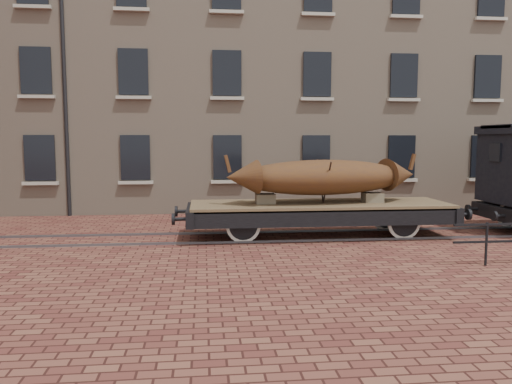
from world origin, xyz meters
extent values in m
plane|color=#51251F|center=(0.00, 0.00, 0.00)|extent=(90.00, 90.00, 0.00)
cube|color=tan|center=(3.00, 10.00, 7.00)|extent=(40.00, 10.00, 14.00)
cube|color=black|center=(-9.50, 4.96, 2.20)|extent=(1.10, 0.12, 1.70)
cube|color=#AFAA97|center=(-9.50, 4.90, 1.25)|extent=(1.30, 0.18, 0.12)
cube|color=black|center=(-6.00, 4.96, 2.20)|extent=(1.10, 0.12, 1.70)
cube|color=#AFAA97|center=(-6.00, 4.90, 1.25)|extent=(1.30, 0.18, 0.12)
cube|color=black|center=(-2.50, 4.96, 2.20)|extent=(1.10, 0.12, 1.70)
cube|color=#AFAA97|center=(-2.50, 4.90, 1.25)|extent=(1.30, 0.18, 0.12)
cube|color=black|center=(1.00, 4.96, 2.20)|extent=(1.10, 0.12, 1.70)
cube|color=#AFAA97|center=(1.00, 4.90, 1.25)|extent=(1.30, 0.18, 0.12)
cube|color=black|center=(4.50, 4.96, 2.20)|extent=(1.10, 0.12, 1.70)
cube|color=#AFAA97|center=(4.50, 4.90, 1.25)|extent=(1.30, 0.18, 0.12)
cube|color=black|center=(8.00, 4.96, 2.20)|extent=(1.10, 0.12, 1.70)
cube|color=#AFAA97|center=(8.00, 4.90, 1.25)|extent=(1.30, 0.18, 0.12)
cube|color=black|center=(-9.50, 4.96, 5.40)|extent=(1.10, 0.12, 1.70)
cube|color=#AFAA97|center=(-9.50, 4.90, 4.45)|extent=(1.30, 0.18, 0.12)
cube|color=black|center=(-6.00, 4.96, 5.40)|extent=(1.10, 0.12, 1.70)
cube|color=#AFAA97|center=(-6.00, 4.90, 4.45)|extent=(1.30, 0.18, 0.12)
cube|color=black|center=(-2.50, 4.96, 5.40)|extent=(1.10, 0.12, 1.70)
cube|color=#AFAA97|center=(-2.50, 4.90, 4.45)|extent=(1.30, 0.18, 0.12)
cube|color=black|center=(1.00, 4.96, 5.40)|extent=(1.10, 0.12, 1.70)
cube|color=#AFAA97|center=(1.00, 4.90, 4.45)|extent=(1.30, 0.18, 0.12)
cube|color=black|center=(4.50, 4.96, 5.40)|extent=(1.10, 0.12, 1.70)
cube|color=#AFAA97|center=(4.50, 4.90, 4.45)|extent=(1.30, 0.18, 0.12)
cube|color=black|center=(8.00, 4.96, 5.40)|extent=(1.10, 0.12, 1.70)
cube|color=#AFAA97|center=(8.00, 4.90, 4.45)|extent=(1.30, 0.18, 0.12)
cube|color=#AFAA97|center=(-9.50, 4.90, 7.65)|extent=(1.30, 0.18, 0.12)
cube|color=#AFAA97|center=(-6.00, 4.90, 7.65)|extent=(1.30, 0.18, 0.12)
cube|color=#AFAA97|center=(-2.50, 4.90, 7.65)|extent=(1.30, 0.18, 0.12)
cube|color=#AFAA97|center=(1.00, 4.90, 7.65)|extent=(1.30, 0.18, 0.12)
cube|color=#AFAA97|center=(4.50, 4.90, 7.65)|extent=(1.30, 0.18, 0.12)
cube|color=#AFAA97|center=(8.00, 4.90, 7.65)|extent=(1.30, 0.18, 0.12)
cylinder|color=black|center=(-8.50, 4.95, 7.00)|extent=(0.14, 0.14, 14.00)
cube|color=#59595E|center=(0.00, -0.72, 0.03)|extent=(30.00, 0.08, 0.06)
cube|color=#59595E|center=(0.00, 0.72, 0.03)|extent=(30.00, 0.08, 0.06)
cylinder|color=black|center=(3.00, -3.80, 0.50)|extent=(0.06, 0.06, 1.00)
cube|color=brown|center=(-0.01, 0.00, 0.95)|extent=(7.59, 2.23, 0.12)
cube|color=black|center=(-0.01, -1.03, 0.71)|extent=(7.59, 0.16, 0.46)
cube|color=black|center=(-0.01, 1.03, 0.71)|extent=(7.59, 0.16, 0.46)
cube|color=black|center=(-3.81, 0.00, 0.71)|extent=(0.22, 2.33, 0.46)
cylinder|color=black|center=(-4.09, -0.76, 0.71)|extent=(0.35, 0.10, 0.10)
cylinder|color=black|center=(-4.26, -0.76, 0.71)|extent=(0.08, 0.32, 0.32)
cylinder|color=black|center=(-4.09, 0.76, 0.71)|extent=(0.35, 0.10, 0.10)
cylinder|color=black|center=(-4.26, 0.76, 0.71)|extent=(0.08, 0.32, 0.32)
cube|color=black|center=(3.79, 0.00, 0.71)|extent=(0.22, 2.33, 0.46)
cylinder|color=black|center=(4.07, -0.76, 0.71)|extent=(0.35, 0.10, 0.10)
cylinder|color=black|center=(4.24, -0.76, 0.71)|extent=(0.08, 0.32, 0.32)
cylinder|color=black|center=(4.07, 0.76, 0.71)|extent=(0.35, 0.10, 0.10)
cylinder|color=black|center=(4.24, 0.76, 0.71)|extent=(0.08, 0.32, 0.32)
cylinder|color=black|center=(-2.34, 0.00, 0.49)|extent=(0.10, 1.92, 0.10)
cylinder|color=silver|center=(-2.34, -0.72, 0.49)|extent=(0.97, 0.07, 0.97)
cylinder|color=black|center=(-2.34, -0.72, 0.49)|extent=(0.80, 0.10, 0.80)
cube|color=black|center=(-2.34, -0.84, 0.73)|extent=(0.91, 0.08, 0.10)
cylinder|color=silver|center=(-2.34, 0.72, 0.49)|extent=(0.97, 0.07, 0.97)
cylinder|color=black|center=(-2.34, 0.72, 0.49)|extent=(0.80, 0.10, 0.80)
cube|color=black|center=(-2.34, 0.84, 0.73)|extent=(0.91, 0.08, 0.10)
cylinder|color=black|center=(2.32, 0.00, 0.49)|extent=(0.10, 1.92, 0.10)
cylinder|color=silver|center=(2.32, -0.72, 0.49)|extent=(0.97, 0.07, 0.97)
cylinder|color=black|center=(2.32, -0.72, 0.49)|extent=(0.80, 0.10, 0.80)
cube|color=black|center=(2.32, -0.84, 0.73)|extent=(0.91, 0.08, 0.10)
cylinder|color=silver|center=(2.32, 0.72, 0.49)|extent=(0.97, 0.07, 0.97)
cylinder|color=black|center=(2.32, 0.72, 0.49)|extent=(0.80, 0.10, 0.80)
cube|color=black|center=(2.32, 0.84, 0.73)|extent=(0.91, 0.08, 0.10)
cube|color=black|center=(-0.01, 0.00, 0.56)|extent=(4.05, 0.06, 0.06)
cube|color=brown|center=(-1.63, 0.00, 1.15)|extent=(0.56, 0.51, 0.28)
cube|color=brown|center=(1.61, 0.00, 1.15)|extent=(0.56, 0.51, 0.28)
ellipsoid|color=#512F14|center=(0.11, 0.00, 1.77)|extent=(5.35, 2.19, 1.04)
cone|color=#512F14|center=(-2.34, -0.28, 1.81)|extent=(1.00, 1.08, 0.99)
cube|color=#512F14|center=(-2.75, -0.32, 2.20)|extent=(0.22, 0.13, 0.50)
cone|color=#512F14|center=(2.56, 0.28, 1.81)|extent=(1.00, 1.08, 0.99)
cube|color=#512F14|center=(2.96, 0.32, 2.20)|extent=(0.22, 0.13, 0.50)
cylinder|color=black|center=(0.11, -0.42, 1.64)|extent=(0.04, 0.89, 1.27)
cylinder|color=black|center=(0.11, 0.42, 1.64)|extent=(0.04, 0.89, 1.27)
cube|color=black|center=(5.47, 0.00, 0.65)|extent=(0.20, 2.21, 0.41)
cylinder|color=black|center=(5.06, -0.74, 0.65)|extent=(0.07, 0.30, 0.30)
cylinder|color=black|center=(5.06, 0.74, 0.65)|extent=(0.07, 0.30, 0.30)
cylinder|color=silver|center=(6.49, 0.72, 0.44)|extent=(0.89, 0.06, 0.89)
cylinder|color=black|center=(6.49, 0.72, 0.44)|extent=(0.73, 0.09, 0.73)
cube|color=black|center=(5.45, 0.00, 2.49)|extent=(0.07, 0.55, 0.55)
camera|label=1|loc=(-3.42, -14.40, 2.87)|focal=35.00mm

